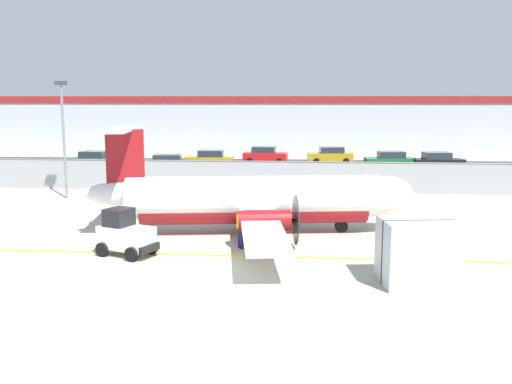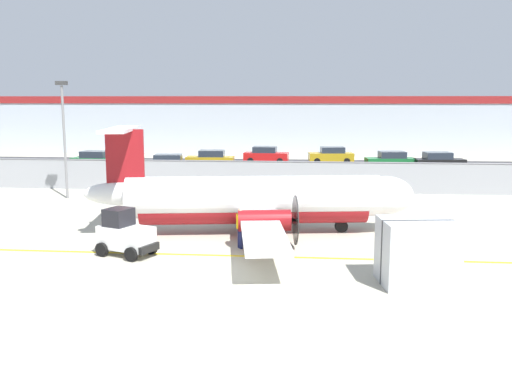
{
  "view_description": "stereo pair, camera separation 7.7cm",
  "coord_description": "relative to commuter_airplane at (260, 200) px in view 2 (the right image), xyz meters",
  "views": [
    {
      "loc": [
        2.96,
        -19.85,
        6.18
      ],
      "look_at": [
        0.53,
        6.86,
        1.8
      ],
      "focal_mm": 40.0,
      "sensor_mm": 36.0,
      "label": 1
    },
    {
      "loc": [
        3.03,
        -19.85,
        6.18
      ],
      "look_at": [
        0.53,
        6.86,
        1.8
      ],
      "focal_mm": 40.0,
      "sensor_mm": 36.0,
      "label": 2
    }
  ],
  "objects": [
    {
      "name": "parking_lot_strip",
      "position": [
        -0.8,
        23.6,
        -1.54
      ],
      "size": [
        98.0,
        17.0,
        0.12
      ],
      "color": "#38383A",
      "rests_on": "ground"
    },
    {
      "name": "parked_car_5",
      "position": [
        9.29,
        24.4,
        -0.71
      ],
      "size": [
        4.35,
        2.35,
        1.58
      ],
      "rotation": [
        0.0,
        0.0,
        3.25
      ],
      "color": "#19662D",
      "rests_on": "parking_lot_strip"
    },
    {
      "name": "ground_plane",
      "position": [
        -0.8,
        -3.9,
        -1.6
      ],
      "size": [
        140.0,
        140.0,
        0.01
      ],
      "color": "#B2AD99"
    },
    {
      "name": "parked_car_3",
      "position": [
        -1.89,
        28.39,
        -0.71
      ],
      "size": [
        4.29,
        2.18,
        1.58
      ],
      "rotation": [
        0.0,
        0.0,
        -0.05
      ],
      "color": "red",
      "rests_on": "parking_lot_strip"
    },
    {
      "name": "parked_car_1",
      "position": [
        -9.42,
        19.93,
        -0.71
      ],
      "size": [
        4.36,
        2.35,
        1.58
      ],
      "rotation": [
        0.0,
        0.0,
        3.25
      ],
      "color": "navy",
      "rests_on": "parking_lot_strip"
    },
    {
      "name": "traffic_cone_far_left",
      "position": [
        -6.08,
        -0.21,
        -1.29
      ],
      "size": [
        0.36,
        0.36,
        0.64
      ],
      "color": "orange",
      "rests_on": "ground"
    },
    {
      "name": "parked_car_0",
      "position": [
        -16.33,
        22.33,
        -0.71
      ],
      "size": [
        4.33,
        2.3,
        1.58
      ],
      "rotation": [
        0.0,
        0.0,
        -0.09
      ],
      "color": "#19662D",
      "rests_on": "parking_lot_strip"
    },
    {
      "name": "background_building",
      "position": [
        -0.8,
        42.09,
        1.66
      ],
      "size": [
        91.0,
        8.1,
        6.5
      ],
      "color": "#A8B2BC",
      "rests_on": "ground"
    },
    {
      "name": "ground_crew_worker",
      "position": [
        -0.59,
        -2.69,
        -0.65
      ],
      "size": [
        0.46,
        0.52,
        1.7
      ],
      "rotation": [
        0.0,
        0.0,
        0.52
      ],
      "color": "#191E4C",
      "rests_on": "ground"
    },
    {
      "name": "apron_light_pole",
      "position": [
        -12.92,
        8.39,
        2.7
      ],
      "size": [
        0.7,
        0.3,
        7.27
      ],
      "color": "slate",
      "rests_on": "ground"
    },
    {
      "name": "baggage_tug",
      "position": [
        -5.04,
        -4.2,
        -0.75
      ],
      "size": [
        2.57,
        2.08,
        1.88
      ],
      "rotation": [
        0.0,
        0.0,
        -0.4
      ],
      "color": "silver",
      "rests_on": "ground"
    },
    {
      "name": "traffic_cone_near_right",
      "position": [
        6.67,
        -4.55,
        -1.29
      ],
      "size": [
        0.36,
        0.36,
        0.64
      ],
      "color": "orange",
      "rests_on": "ground"
    },
    {
      "name": "perimeter_fence",
      "position": [
        -0.8,
        12.1,
        -0.49
      ],
      "size": [
        98.0,
        0.1,
        2.1
      ],
      "color": "gray",
      "rests_on": "ground"
    },
    {
      "name": "parked_car_4",
      "position": [
        4.32,
        28.69,
        -0.71
      ],
      "size": [
        4.35,
        2.34,
        1.58
      ],
      "rotation": [
        0.0,
        0.0,
        3.25
      ],
      "color": "#B28C19",
      "rests_on": "parking_lot_strip"
    },
    {
      "name": "commuter_airplane",
      "position": [
        0.0,
        0.0,
        0.0
      ],
      "size": [
        15.24,
        16.06,
        4.92
      ],
      "rotation": [
        0.0,
        0.0,
        0.15
      ],
      "color": "white",
      "rests_on": "ground"
    },
    {
      "name": "cargo_container",
      "position": [
        5.88,
        -6.78,
        -0.5
      ],
      "size": [
        2.65,
        2.3,
        2.2
      ],
      "rotation": [
        0.0,
        0.0,
        0.13
      ],
      "color": "#B7BCC1",
      "rests_on": "ground"
    },
    {
      "name": "parked_car_2",
      "position": [
        -6.5,
        24.09,
        -0.71
      ],
      "size": [
        4.27,
        2.14,
        1.58
      ],
      "rotation": [
        0.0,
        0.0,
        3.18
      ],
      "color": "#B28C19",
      "rests_on": "parking_lot_strip"
    },
    {
      "name": "traffic_cone_near_left",
      "position": [
        6.06,
        0.49,
        -1.29
      ],
      "size": [
        0.36,
        0.36,
        0.64
      ],
      "color": "orange",
      "rests_on": "ground"
    },
    {
      "name": "parked_car_6",
      "position": [
        13.28,
        24.06,
        -0.71
      ],
      "size": [
        4.38,
        2.4,
        1.58
      ],
      "rotation": [
        0.0,
        0.0,
        0.12
      ],
      "color": "black",
      "rests_on": "parking_lot_strip"
    }
  ]
}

